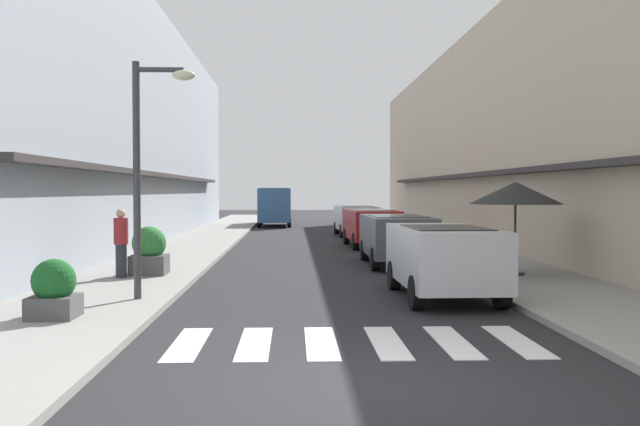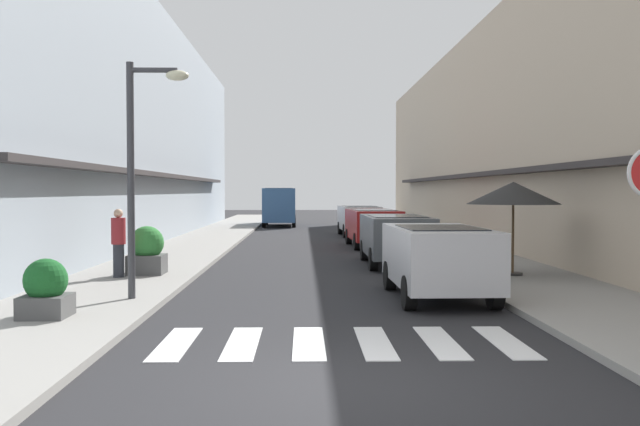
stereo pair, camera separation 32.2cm
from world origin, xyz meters
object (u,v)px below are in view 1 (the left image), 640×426
Objects in this scene: delivery_van at (275,204)px; parked_car_mid at (396,234)px; cafe_umbrella at (515,193)px; planter_midblock at (149,251)px; street_lamp at (148,151)px; planter_corner at (54,290)px; parked_car_far at (371,223)px; pedestrian_walking_near at (121,242)px; parked_car_near at (444,254)px; parked_car_distant at (356,217)px.

parked_car_mid is at bearing -79.61° from delivery_van.
planter_midblock is (-9.05, 0.43, -1.43)m from cafe_umbrella.
street_lamp is 9.00m from cafe_umbrella.
planter_corner is at bearing -94.96° from delivery_van.
parked_car_far is 10.37m from cafe_umbrella.
pedestrian_walking_near is (-0.21, 5.25, 0.40)m from planter_corner.
parked_car_near and parked_car_far have the same top height.
street_lamp is (-5.81, -13.51, 2.02)m from parked_car_far.
delivery_van is 26.60m from pedestrian_walking_near.
parked_car_near is 13.00m from parked_car_far.
planter_corner is at bearing -114.16° from parked_car_far.
cafe_umbrella reaches higher than parked_car_near.
cafe_umbrella is at bearing 50.79° from parked_car_near.
street_lamp is 3.28m from planter_corner.
street_lamp is at bearing -106.09° from parked_car_distant.
parked_car_far is 4.66× the size of planter_corner.
street_lamp is (-5.81, -6.87, 2.02)m from parked_car_mid.
delivery_van reaches higher than planter_corner.
street_lamp is at bearing -157.02° from cafe_umbrella.
parked_car_near is at bearing -90.00° from parked_car_mid.
pedestrian_walking_near is (-7.15, -16.86, 0.06)m from parked_car_distant.
delivery_van is at bearing 113.64° from parked_car_distant.
parked_car_mid is at bearing 51.85° from planter_corner.
parked_car_far is at bearing -90.00° from parked_car_distant.
parked_car_near is at bearing -90.00° from parked_car_distant.
parked_car_distant is 10.46m from delivery_van.
parked_car_mid is 7.24m from planter_midblock.
pedestrian_walking_near is (-7.15, -10.22, 0.06)m from parked_car_far.
delivery_van is at bearing 84.62° from planter_midblock.
parked_car_far is at bearing -75.51° from delivery_van.
parked_car_distant is at bearing 90.00° from parked_car_far.
cafe_umbrella is at bearing -54.15° from parked_car_mid.
pedestrian_walking_near reaches higher than planter_midblock.
cafe_umbrella is (8.25, 3.50, -0.82)m from street_lamp.
cafe_umbrella is (2.44, -16.65, 1.21)m from parked_car_distant.
parked_car_distant is at bearing -66.36° from delivery_van.
parked_car_mid is 9.22m from street_lamp.
parked_car_distant is at bearing 90.00° from parked_car_mid.
street_lamp is (-5.81, -0.51, 2.02)m from parked_car_near.
planter_corner is (-6.94, -8.84, -0.35)m from parked_car_mid.
parked_car_distant is (0.00, 6.64, -0.00)m from parked_car_far.
pedestrian_walking_near is at bearing -124.97° from parked_car_far.
parked_car_mid is 3.66× the size of planter_midblock.
planter_midblock is at bearing -124.65° from parked_car_far.
cafe_umbrella reaches higher than planter_midblock.
cafe_umbrella is (2.44, -10.01, 1.20)m from parked_car_far.
parked_car_near is at bearing -129.21° from cafe_umbrella.
delivery_van is (-4.19, 9.57, 0.49)m from parked_car_distant.
planter_midblock is at bearing -95.38° from delivery_van.
parked_car_distant is 16.87m from cafe_umbrella.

